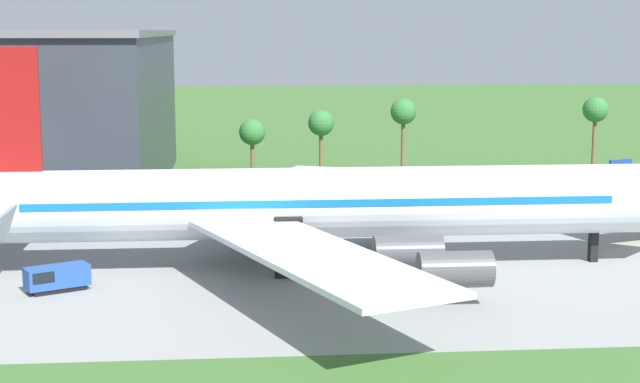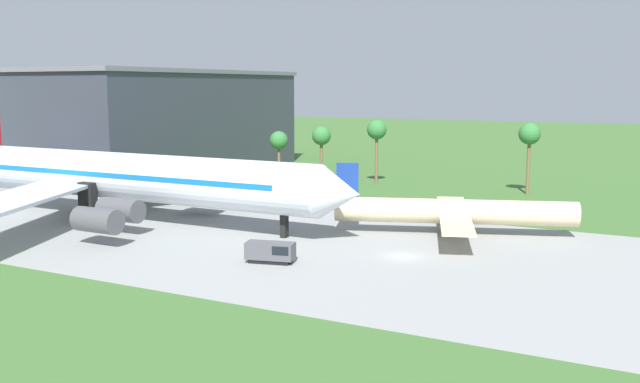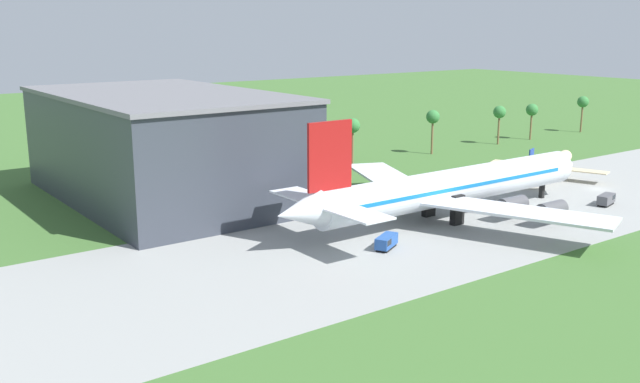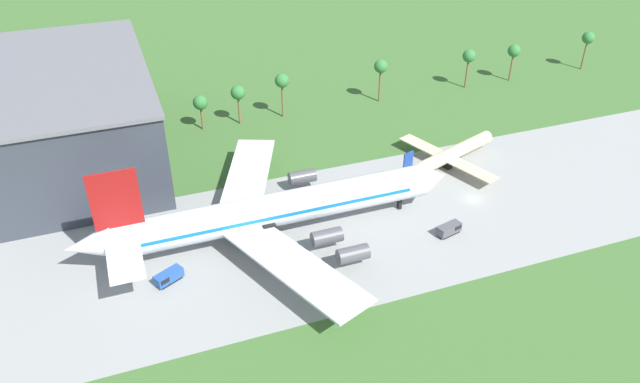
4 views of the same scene
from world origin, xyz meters
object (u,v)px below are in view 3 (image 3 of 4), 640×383
object	(u,v)px
regional_aircraft	(548,166)
baggage_tug	(386,242)
catering_van	(606,199)
terminal_building	(163,145)
jet_airliner	(450,187)

from	to	relation	value
regional_aircraft	baggage_tug	xyz separation A→B (m)	(-64.33, -17.73, -1.65)
baggage_tug	regional_aircraft	bearing A→B (deg)	15.41
regional_aircraft	catering_van	distance (m)	25.18
regional_aircraft	terminal_building	xyz separation A→B (m)	(-77.39, 34.15, 7.73)
baggage_tug	terminal_building	xyz separation A→B (m)	(-13.06, 51.88, 9.38)
regional_aircraft	catering_van	xyz separation A→B (m)	(-11.86, -22.15, -1.65)
jet_airliner	baggage_tug	bearing A→B (deg)	-162.46
regional_aircraft	jet_airliner	bearing A→B (deg)	-165.63
terminal_building	baggage_tug	bearing A→B (deg)	-75.87
jet_airliner	regional_aircraft	world-z (taller)	jet_airliner
jet_airliner	regional_aircraft	distance (m)	45.02
regional_aircraft	terminal_building	bearing A→B (deg)	156.19
jet_airliner	catering_van	xyz separation A→B (m)	(31.65, -11.00, -4.65)
catering_van	terminal_building	size ratio (longest dim) A/B	0.09
regional_aircraft	baggage_tug	size ratio (longest dim) A/B	5.19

